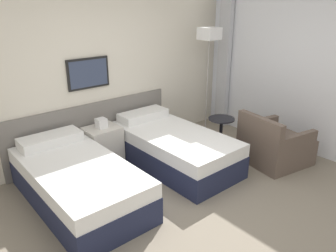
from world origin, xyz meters
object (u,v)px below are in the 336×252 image
at_px(nightstand, 103,144).
at_px(armchair, 274,146).
at_px(bed_near_door, 78,181).
at_px(floor_lamp, 209,42).
at_px(side_table, 221,130).
at_px(bed_near_window, 173,147).

distance_m(nightstand, armchair, 2.54).
bearing_deg(bed_near_door, floor_lamp, 10.51).
relative_size(nightstand, side_table, 1.13).
distance_m(bed_near_window, floor_lamp, 1.92).
height_order(bed_near_window, side_table, bed_near_window).
relative_size(nightstand, armchair, 0.70).
height_order(bed_near_window, floor_lamp, floor_lamp).
height_order(bed_near_window, armchair, armchair).
bearing_deg(nightstand, armchair, -40.57).
bearing_deg(bed_near_door, nightstand, 43.28).
bearing_deg(bed_near_window, side_table, -19.29).
bearing_deg(armchair, bed_near_door, 81.00).
height_order(side_table, armchair, armchair).
height_order(bed_near_door, side_table, bed_near_door).
bearing_deg(armchair, side_table, 42.30).
bearing_deg(floor_lamp, armchair, -92.50).
xyz_separation_m(bed_near_door, side_table, (2.26, -0.26, 0.16)).
relative_size(bed_near_door, nightstand, 2.84).
relative_size(bed_near_door, side_table, 3.20).
bearing_deg(side_table, nightstand, 147.13).
bearing_deg(nightstand, side_table, -32.87).
xyz_separation_m(bed_near_door, bed_near_window, (1.51, 0.00, 0.00)).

